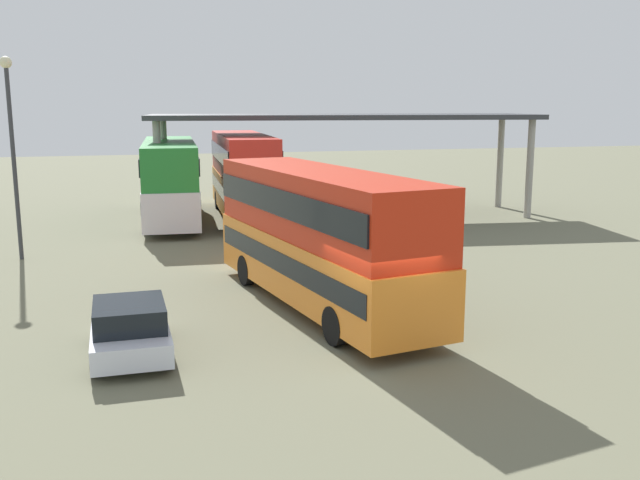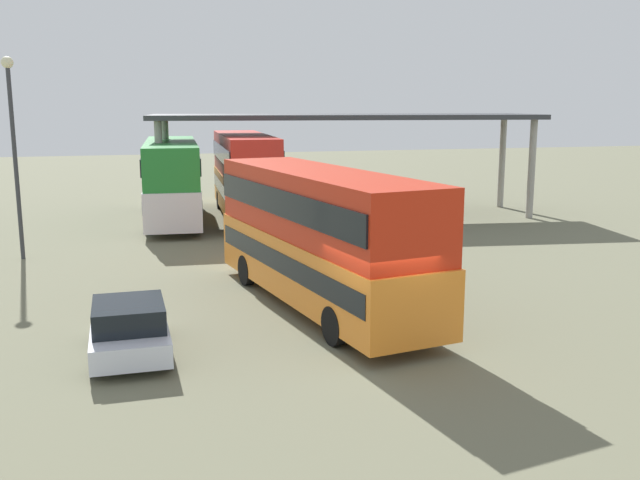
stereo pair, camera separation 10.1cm
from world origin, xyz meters
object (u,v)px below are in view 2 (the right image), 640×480
(double_decker_main, at_px, (320,233))
(double_decker_mid_row, at_px, (245,172))
(parked_hatchback, at_px, (129,329))
(double_decker_near_canopy, at_px, (172,177))
(lamppost_tall, at_px, (13,133))

(double_decker_main, bearing_deg, double_decker_mid_row, -11.82)
(parked_hatchback, height_order, double_decker_mid_row, double_decker_mid_row)
(double_decker_near_canopy, bearing_deg, double_decker_main, -165.72)
(double_decker_mid_row, bearing_deg, double_decker_main, -178.76)
(double_decker_main, relative_size, double_decker_near_canopy, 0.93)
(parked_hatchback, relative_size, lamppost_tall, 0.48)
(double_decker_near_canopy, bearing_deg, double_decker_mid_row, -85.05)
(double_decker_mid_row, xyz_separation_m, lamppost_tall, (-9.92, -7.83, 2.44))
(double_decker_main, relative_size, parked_hatchback, 2.96)
(parked_hatchback, relative_size, double_decker_mid_row, 0.32)
(double_decker_near_canopy, xyz_separation_m, lamppost_tall, (-6.17, -7.71, 2.59))
(double_decker_mid_row, bearing_deg, lamppost_tall, 130.97)
(double_decker_near_canopy, relative_size, lamppost_tall, 1.54)
(parked_hatchback, distance_m, double_decker_mid_row, 20.86)
(double_decker_near_canopy, distance_m, lamppost_tall, 10.21)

